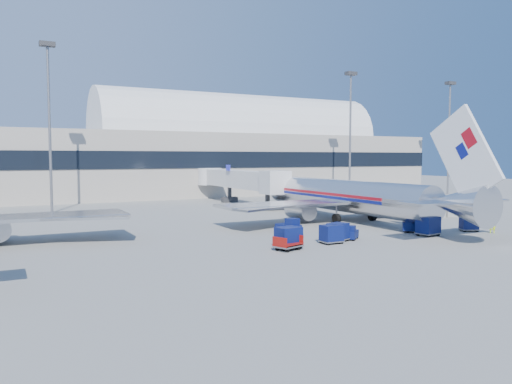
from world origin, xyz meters
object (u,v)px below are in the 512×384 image
jetbridge_near (235,179)px  cart_open_red (288,245)px  cart_solo_near (428,226)px  tug_right (414,225)px  cart_train_b (331,234)px  mast_far_east (449,121)px  mast_east (350,116)px  tug_left (289,227)px  cart_train_c (288,237)px  mast_west (49,102)px  barrier_near (416,216)px  barrier_far (454,213)px  ramp_worker (492,224)px  barrier_mid (436,214)px  cart_solo_far (469,223)px  airliner_main (350,196)px  tug_lead (351,233)px

jetbridge_near → cart_open_red: bearing=-109.2°
cart_solo_near → tug_right: bearing=70.5°
cart_train_b → mast_far_east: bearing=33.1°
mast_east → tug_left: 46.54m
cart_train_c → mast_east: bearing=40.4°
jetbridge_near → cart_solo_near: jetbridge_near is taller
mast_west → cart_open_red: 42.93m
cart_train_c → barrier_near: bearing=15.5°
tug_right → cart_train_b: 11.22m
tug_left → barrier_far: bearing=-95.7°
cart_solo_near → cart_open_red: 15.66m
mast_east → ramp_worker: size_ratio=12.26×
mast_far_east → barrier_near: size_ratio=7.53×
mast_east → barrier_mid: size_ratio=7.53×
jetbridge_near → cart_open_red: jetbridge_near is taller
barrier_mid → cart_solo_near: size_ratio=1.31×
mast_east → cart_solo_far: bearing=-110.9°
barrier_mid → cart_solo_far: 11.04m
mast_far_east → barrier_far: mast_far_east is taller
barrier_mid → barrier_far: bearing=0.0°
cart_train_b → cart_train_c: cart_train_c is taller
tug_right → mast_east: bearing=101.8°
airliner_main → cart_open_red: 20.29m
cart_train_b → cart_solo_far: cart_train_b is taller
mast_west → ramp_worker: mast_west is taller
barrier_far → tug_left: (-26.25, -3.11, 0.29)m
tug_right → ramp_worker: bearing=10.0°
jetbridge_near → tug_left: 33.38m
barrier_near → cart_train_b: bearing=-154.6°
barrier_far → cart_open_red: size_ratio=1.19×
tug_right → cart_train_c: size_ratio=1.23×
cart_solo_far → cart_open_red: cart_solo_far is taller
barrier_near → barrier_far: bearing=0.0°
mast_far_east → barrier_mid: mast_far_east is taller
cart_train_b → cart_solo_near: cart_solo_near is taller
tug_lead → mast_east: bearing=12.1°
cart_solo_far → ramp_worker: size_ratio=1.12×
mast_east → tug_right: bearing=-119.1°
barrier_mid → cart_train_c: (-26.73, -9.25, 0.50)m
mast_far_east → cart_solo_near: mast_far_east is taller
mast_west → tug_left: (18.35, -31.11, -14.05)m
mast_far_east → mast_east: bearing=180.0°
cart_train_b → jetbridge_near: bearing=76.9°
barrier_far → tug_left: tug_left is taller
barrier_far → tug_left: size_ratio=1.11×
barrier_near → tug_lead: size_ratio=1.38×
barrier_far → ramp_worker: bearing=-124.9°
ramp_worker → tug_lead: bearing=36.6°
tug_right → cart_open_red: 16.22m
mast_west → mast_far_east: bearing=0.0°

